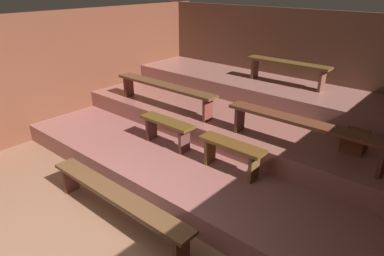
{
  "coord_description": "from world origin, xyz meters",
  "views": [
    {
      "loc": [
        2.88,
        -1.0,
        2.75
      ],
      "look_at": [
        -0.23,
        2.61,
        0.66
      ],
      "focal_mm": 32.09,
      "sensor_mm": 36.0,
      "label": 1
    }
  ],
  "objects_px": {
    "bench_lower_left": "(167,127)",
    "bench_lower_right": "(231,151)",
    "bench_middle_left": "(164,88)",
    "wooden_crate_middle": "(355,141)",
    "bench_upper_center": "(287,66)",
    "bench_middle_right": "(303,126)",
    "bench_floor_center": "(116,198)"
  },
  "relations": [
    {
      "from": "bench_lower_left",
      "to": "bench_middle_right",
      "type": "bearing_deg",
      "value": 18.45
    },
    {
      "from": "bench_middle_right",
      "to": "bench_upper_center",
      "type": "xyz_separation_m",
      "value": [
        -1.15,
        1.78,
        0.29
      ]
    },
    {
      "from": "bench_middle_left",
      "to": "bench_middle_right",
      "type": "distance_m",
      "value": 2.58
    },
    {
      "from": "bench_lower_right",
      "to": "bench_middle_left",
      "type": "relative_size",
      "value": 0.43
    },
    {
      "from": "bench_lower_right",
      "to": "wooden_crate_middle",
      "type": "xyz_separation_m",
      "value": [
        1.23,
        1.08,
        0.13
      ]
    },
    {
      "from": "bench_lower_right",
      "to": "wooden_crate_middle",
      "type": "bearing_deg",
      "value": 41.3
    },
    {
      "from": "bench_lower_right",
      "to": "bench_middle_right",
      "type": "xyz_separation_m",
      "value": [
        0.68,
        0.63,
        0.35
      ]
    },
    {
      "from": "bench_floor_center",
      "to": "bench_lower_right",
      "type": "bearing_deg",
      "value": 67.12
    },
    {
      "from": "bench_lower_right",
      "to": "bench_upper_center",
      "type": "height_order",
      "value": "bench_upper_center"
    },
    {
      "from": "bench_floor_center",
      "to": "bench_lower_left",
      "type": "height_order",
      "value": "bench_lower_left"
    },
    {
      "from": "bench_lower_left",
      "to": "bench_upper_center",
      "type": "relative_size",
      "value": 0.6
    },
    {
      "from": "bench_middle_left",
      "to": "wooden_crate_middle",
      "type": "xyz_separation_m",
      "value": [
        3.13,
        0.45,
        -0.21
      ]
    },
    {
      "from": "bench_lower_left",
      "to": "bench_lower_right",
      "type": "bearing_deg",
      "value": 0.0
    },
    {
      "from": "bench_middle_left",
      "to": "wooden_crate_middle",
      "type": "bearing_deg",
      "value": 8.13
    },
    {
      "from": "bench_lower_right",
      "to": "bench_upper_center",
      "type": "relative_size",
      "value": 0.6
    },
    {
      "from": "bench_middle_left",
      "to": "wooden_crate_middle",
      "type": "distance_m",
      "value": 3.17
    },
    {
      "from": "wooden_crate_middle",
      "to": "bench_lower_right",
      "type": "bearing_deg",
      "value": -138.7
    },
    {
      "from": "bench_middle_left",
      "to": "bench_middle_right",
      "type": "bearing_deg",
      "value": 0.0
    },
    {
      "from": "bench_floor_center",
      "to": "bench_middle_right",
      "type": "relative_size",
      "value": 1.05
    },
    {
      "from": "bench_middle_right",
      "to": "bench_upper_center",
      "type": "height_order",
      "value": "bench_upper_center"
    },
    {
      "from": "bench_upper_center",
      "to": "bench_lower_right",
      "type": "bearing_deg",
      "value": -79.0
    },
    {
      "from": "bench_middle_left",
      "to": "wooden_crate_middle",
      "type": "relative_size",
      "value": 7.71
    },
    {
      "from": "bench_floor_center",
      "to": "bench_upper_center",
      "type": "distance_m",
      "value": 3.98
    },
    {
      "from": "bench_lower_right",
      "to": "bench_lower_left",
      "type": "bearing_deg",
      "value": 180.0
    },
    {
      "from": "bench_middle_right",
      "to": "bench_upper_center",
      "type": "bearing_deg",
      "value": 122.93
    },
    {
      "from": "bench_upper_center",
      "to": "wooden_crate_middle",
      "type": "bearing_deg",
      "value": -38.11
    },
    {
      "from": "bench_lower_left",
      "to": "bench_middle_left",
      "type": "xyz_separation_m",
      "value": [
        -0.68,
        0.63,
        0.35
      ]
    },
    {
      "from": "bench_middle_left",
      "to": "bench_floor_center",
      "type": "bearing_deg",
      "value": -58.59
    },
    {
      "from": "bench_lower_right",
      "to": "wooden_crate_middle",
      "type": "relative_size",
      "value": 3.32
    },
    {
      "from": "bench_lower_right",
      "to": "bench_upper_center",
      "type": "distance_m",
      "value": 2.54
    },
    {
      "from": "bench_middle_left",
      "to": "bench_upper_center",
      "type": "distance_m",
      "value": 2.3
    },
    {
      "from": "bench_floor_center",
      "to": "wooden_crate_middle",
      "type": "distance_m",
      "value": 3.17
    }
  ]
}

